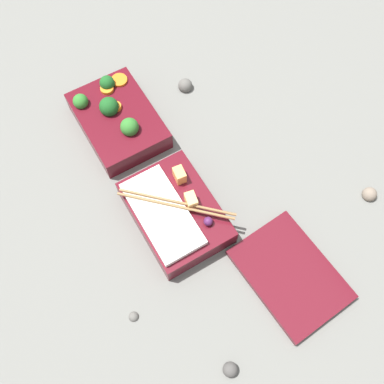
% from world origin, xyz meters
% --- Properties ---
extents(ground_plane, '(3.00, 3.00, 0.00)m').
position_xyz_m(ground_plane, '(0.00, 0.00, 0.00)').
color(ground_plane, slate).
extents(bento_tray_vegetable, '(0.20, 0.14, 0.07)m').
position_xyz_m(bento_tray_vegetable, '(-0.12, 0.00, 0.03)').
color(bento_tray_vegetable, '#510F19').
rests_on(bento_tray_vegetable, ground_plane).
extents(bento_tray_rice, '(0.20, 0.16, 0.07)m').
position_xyz_m(bento_tray_rice, '(0.12, 0.00, 0.03)').
color(bento_tray_rice, '#510F19').
rests_on(bento_tray_rice, ground_plane).
extents(bento_lid, '(0.20, 0.15, 0.01)m').
position_xyz_m(bento_lid, '(0.32, 0.12, 0.01)').
color(bento_lid, '#510F19').
rests_on(bento_lid, ground_plane).
extents(pebble_0, '(0.03, 0.03, 0.03)m').
position_xyz_m(pebble_0, '(0.39, -0.06, 0.01)').
color(pebble_0, '#474442').
rests_on(pebble_0, ground_plane).
extents(pebble_1, '(0.03, 0.03, 0.03)m').
position_xyz_m(pebble_1, '(0.27, 0.34, 0.01)').
color(pebble_1, '#7A6B5B').
rests_on(pebble_1, ground_plane).
extents(pebble_2, '(0.03, 0.03, 0.03)m').
position_xyz_m(pebble_2, '(-0.14, 0.17, 0.01)').
color(pebble_2, '#595651').
rests_on(pebble_2, ground_plane).
extents(pebble_3, '(0.02, 0.02, 0.02)m').
position_xyz_m(pebble_3, '(0.24, -0.15, 0.00)').
color(pebble_3, '#595651').
rests_on(pebble_3, ground_plane).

